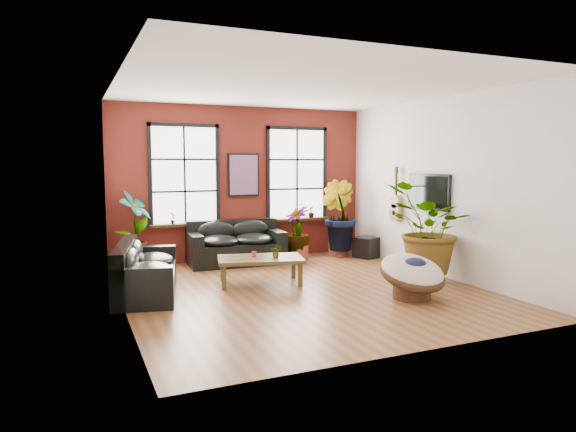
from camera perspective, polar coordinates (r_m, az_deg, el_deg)
name	(u,v)px	position (r m, az deg, el deg)	size (l,w,h in m)	color
room	(298,190)	(9.00, 1.14, 2.86)	(6.04, 6.54, 3.54)	brown
sofa_back	(235,244)	(11.42, -5.87, -3.14)	(2.12, 1.11, 0.95)	black
sofa_left	(143,271)	(9.09, -15.79, -5.90)	(1.37, 2.37, 0.88)	black
coffee_table	(260,260)	(9.49, -3.10, -4.95)	(1.71, 1.22, 0.59)	#433418
papasan_chair	(412,274)	(8.70, 13.64, -6.28)	(1.11, 1.13, 0.80)	#422817
poster	(244,175)	(11.82, -4.96, 4.58)	(0.74, 0.06, 0.98)	black
tv_wall_unit	(419,196)	(10.92, 14.31, 2.16)	(0.13, 1.86, 1.20)	black
media_box	(367,247)	(12.29, 8.81, -3.42)	(0.72, 0.67, 0.48)	black
pot_back_left	(138,260)	(11.20, -16.30, -4.74)	(0.65, 0.65, 0.40)	brown
pot_back_right	(338,249)	(12.41, 5.58, -3.63)	(0.49, 0.49, 0.34)	brown
pot_right_wall	(427,273)	(9.93, 15.14, -6.18)	(0.58, 0.58, 0.35)	brown
pot_mid	(298,253)	(11.75, 1.09, -4.09)	(0.52, 0.52, 0.36)	brown
floor_plant_back_left	(135,227)	(11.10, -16.61, -1.13)	(0.80, 0.54, 1.52)	#2B5A18
floor_plant_back_right	(338,215)	(12.26, 5.56, 0.12)	(0.92, 0.74, 1.68)	#2B5A18
floor_plant_right_wall	(429,229)	(9.83, 15.36, -1.39)	(1.53, 1.33, 1.70)	#2B5A18
floor_plant_mid	(297,230)	(11.66, 0.96, -1.60)	(0.62, 0.62, 1.11)	#2B5A18
table_plant	(276,251)	(9.43, -1.32, -3.95)	(0.20, 0.18, 0.23)	#2B5A18
sill_plant_left	(172,218)	(11.42, -12.72, -0.20)	(0.14, 0.10, 0.27)	#2B5A18
sill_plant_right	(311,212)	(12.47, 2.59, 0.46)	(0.15, 0.15, 0.27)	#2B5A18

